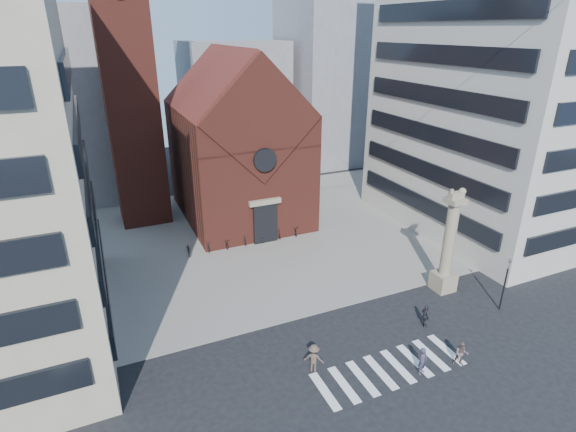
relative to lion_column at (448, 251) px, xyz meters
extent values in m
plane|color=black|center=(-10.01, -3.00, -3.46)|extent=(120.00, 120.00, 0.00)
cube|color=gray|center=(-10.01, 16.00, -3.43)|extent=(46.00, 30.00, 0.05)
cube|color=maroon|center=(-10.01, 22.00, 2.54)|extent=(12.00, 16.00, 12.00)
cube|color=#5C201D|center=(-10.01, 22.40, 8.54)|extent=(12.00, 15.40, 12.00)
cube|color=maroon|center=(-10.01, 14.05, 8.54)|extent=(11.76, 0.50, 11.76)
cylinder|color=black|center=(-10.01, 13.60, 5.04)|extent=(2.20, 0.30, 2.20)
cube|color=black|center=(-10.01, 13.85, -1.46)|extent=(2.40, 0.30, 4.00)
cube|color=gray|center=(-10.01, 13.80, 0.84)|extent=(3.20, 0.40, 0.50)
cube|color=maroon|center=(-20.01, 25.00, 11.54)|extent=(5.00, 5.00, 30.00)
cube|color=#B4AEA3|center=(13.99, 9.00, 12.54)|extent=(18.00, 22.00, 32.00)
cube|color=gray|center=(-30.01, 37.00, 7.54)|extent=(16.00, 14.00, 22.00)
cube|color=gray|center=(-4.01, 42.00, 5.54)|extent=(14.00, 12.00, 18.00)
cube|color=gray|center=(11.99, 39.00, 8.54)|extent=(16.00, 14.00, 24.00)
cube|color=gray|center=(-0.01, 0.00, -2.71)|extent=(1.60, 1.60, 1.50)
cylinder|color=gray|center=(-0.01, 0.00, 1.04)|extent=(0.90, 0.90, 6.00)
cube|color=gray|center=(-0.01, 0.00, 4.24)|extent=(1.30, 1.30, 0.40)
cube|color=gray|center=(-0.01, 0.00, 4.64)|extent=(1.20, 0.50, 0.55)
sphere|color=gray|center=(0.54, 0.00, 4.89)|extent=(0.56, 0.56, 0.56)
cube|color=gray|center=(-0.51, 0.00, 5.04)|extent=(0.25, 0.15, 0.35)
cylinder|color=black|center=(1.99, -4.00, -1.71)|extent=(0.12, 0.12, 3.50)
imported|color=black|center=(1.99, -4.00, 0.44)|extent=(0.13, 0.16, 0.80)
imported|color=#353245|center=(-7.86, -7.06, -2.54)|extent=(0.79, 0.66, 1.84)
imported|color=#5F4D4C|center=(-5.17, -7.46, -2.60)|extent=(1.06, 1.02, 1.72)
imported|color=#2A2A32|center=(-4.58, -3.38, -2.58)|extent=(0.66, 1.09, 1.75)
imported|color=#4F3E35|center=(-13.83, -4.19, -2.50)|extent=(1.41, 1.31, 1.91)
imported|color=black|center=(-17.52, 14.36, -2.91)|extent=(0.87, 1.96, 1.00)
imported|color=black|center=(-15.72, 14.36, -2.85)|extent=(0.72, 1.89, 1.11)
imported|color=black|center=(-13.91, 14.36, -2.91)|extent=(0.87, 1.96, 1.00)
imported|color=black|center=(-12.11, 14.36, -2.85)|extent=(0.72, 1.89, 1.11)
imported|color=black|center=(-10.30, 14.36, -2.91)|extent=(0.87, 1.96, 1.00)
imported|color=black|center=(-8.50, 14.36, -2.85)|extent=(0.72, 1.89, 1.11)
imported|color=black|center=(-6.69, 14.36, -2.91)|extent=(0.87, 1.96, 1.00)
camera|label=1|loc=(-24.16, -23.64, 16.17)|focal=28.00mm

